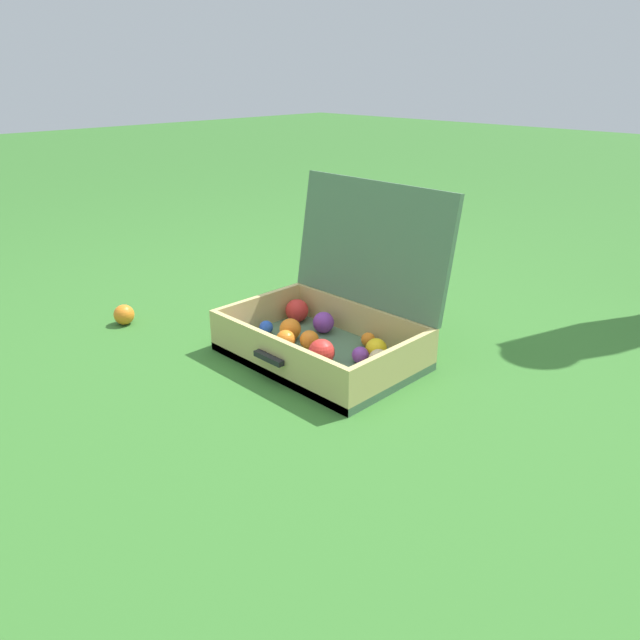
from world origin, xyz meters
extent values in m
plane|color=#336B28|center=(0.00, 0.00, 0.00)|extent=(16.00, 16.00, 0.00)
cube|color=#4C7051|center=(-0.04, 0.03, 0.01)|extent=(0.59, 0.39, 0.03)
cube|color=tan|center=(-0.32, 0.03, 0.07)|extent=(0.02, 0.39, 0.13)
cube|color=tan|center=(0.25, 0.03, 0.07)|extent=(0.02, 0.39, 0.13)
cube|color=tan|center=(-0.04, -0.15, 0.07)|extent=(0.55, 0.02, 0.13)
cube|color=tan|center=(-0.04, 0.22, 0.07)|extent=(0.55, 0.02, 0.13)
cube|color=#4C7051|center=(-0.04, 0.26, 0.32)|extent=(0.59, 0.08, 0.38)
cube|color=black|center=(-0.04, -0.17, 0.07)|extent=(0.11, 0.02, 0.02)
sphere|color=yellow|center=(0.11, 0.11, 0.06)|extent=(0.07, 0.07, 0.07)
sphere|color=#D1B784|center=(0.16, 0.07, 0.06)|extent=(0.06, 0.06, 0.06)
sphere|color=purple|center=(-0.14, 0.15, 0.06)|extent=(0.07, 0.07, 0.07)
sphere|color=purple|center=(-0.06, -0.09, 0.06)|extent=(0.06, 0.06, 0.06)
sphere|color=orange|center=(-0.17, 0.03, 0.06)|extent=(0.07, 0.07, 0.07)
sphere|color=orange|center=(-0.13, -0.03, 0.06)|extent=(0.06, 0.06, 0.06)
sphere|color=#D1B784|center=(0.20, -0.01, 0.06)|extent=(0.06, 0.06, 0.06)
sphere|color=red|center=(-0.27, 0.15, 0.06)|extent=(0.08, 0.08, 0.08)
sphere|color=orange|center=(-0.08, 0.03, 0.05)|extent=(0.06, 0.06, 0.06)
sphere|color=red|center=(0.02, -0.02, 0.06)|extent=(0.08, 0.08, 0.08)
sphere|color=purple|center=(0.03, -0.09, 0.05)|extent=(0.05, 0.05, 0.05)
sphere|color=blue|center=(-0.26, 0.01, 0.05)|extent=(0.04, 0.04, 0.04)
sphere|color=purple|center=(-0.26, -0.08, 0.06)|extent=(0.06, 0.06, 0.06)
sphere|color=purple|center=(0.10, 0.06, 0.05)|extent=(0.05, 0.05, 0.05)
sphere|color=orange|center=(0.04, 0.17, 0.05)|extent=(0.04, 0.04, 0.04)
sphere|color=orange|center=(-0.72, -0.25, 0.04)|extent=(0.07, 0.07, 0.07)
camera|label=1|loc=(1.17, -1.18, 0.83)|focal=34.64mm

